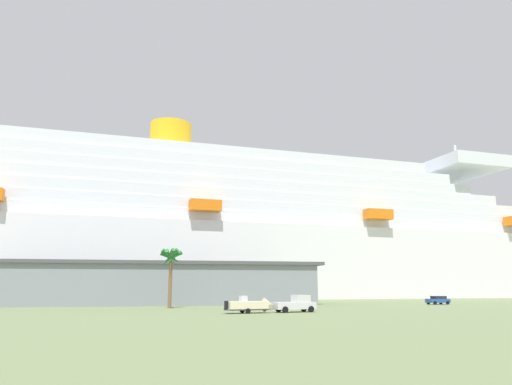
{
  "coord_description": "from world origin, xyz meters",
  "views": [
    {
      "loc": [
        -20.98,
        -71.72,
        3.24
      ],
      "look_at": [
        3.41,
        37.95,
        25.52
      ],
      "focal_mm": 33.51,
      "sensor_mm": 36.0,
      "label": 1
    }
  ],
  "objects_px": {
    "parked_car_silver_sedan": "(266,300)",
    "cruise_ship": "(272,239)",
    "palm_tree": "(171,261)",
    "parked_car_blue_suv": "(438,300)",
    "pickup_truck": "(296,304)",
    "small_boat_on_trailer": "(252,305)"
  },
  "relations": [
    {
      "from": "palm_tree",
      "to": "parked_car_blue_suv",
      "type": "distance_m",
      "value": 50.97
    },
    {
      "from": "small_boat_on_trailer",
      "to": "parked_car_blue_suv",
      "type": "bearing_deg",
      "value": 28.56
    },
    {
      "from": "palm_tree",
      "to": "cruise_ship",
      "type": "bearing_deg",
      "value": 61.98
    },
    {
      "from": "small_boat_on_trailer",
      "to": "palm_tree",
      "type": "bearing_deg",
      "value": 119.61
    },
    {
      "from": "cruise_ship",
      "to": "parked_car_blue_suv",
      "type": "bearing_deg",
      "value": -71.93
    },
    {
      "from": "parked_car_blue_suv",
      "to": "parked_car_silver_sedan",
      "type": "relative_size",
      "value": 1.05
    },
    {
      "from": "cruise_ship",
      "to": "parked_car_blue_suv",
      "type": "height_order",
      "value": "cruise_ship"
    },
    {
      "from": "palm_tree",
      "to": "parked_car_silver_sedan",
      "type": "relative_size",
      "value": 2.15
    },
    {
      "from": "small_boat_on_trailer",
      "to": "parked_car_blue_suv",
      "type": "distance_m",
      "value": 46.37
    },
    {
      "from": "cruise_ship",
      "to": "small_boat_on_trailer",
      "type": "distance_m",
      "value": 82.31
    },
    {
      "from": "small_boat_on_trailer",
      "to": "parked_car_silver_sedan",
      "type": "distance_m",
      "value": 33.35
    },
    {
      "from": "cruise_ship",
      "to": "parked_car_silver_sedan",
      "type": "relative_size",
      "value": 59.43
    },
    {
      "from": "parked_car_silver_sedan",
      "to": "pickup_truck",
      "type": "bearing_deg",
      "value": -96.52
    },
    {
      "from": "cruise_ship",
      "to": "parked_car_blue_suv",
      "type": "xyz_separation_m",
      "value": [
        18.02,
        -55.25,
        -16.42
      ]
    },
    {
      "from": "pickup_truck",
      "to": "parked_car_blue_suv",
      "type": "relative_size",
      "value": 1.3
    },
    {
      "from": "parked_car_silver_sedan",
      "to": "small_boat_on_trailer",
      "type": "bearing_deg",
      "value": -106.82
    },
    {
      "from": "parked_car_blue_suv",
      "to": "small_boat_on_trailer",
      "type": "bearing_deg",
      "value": -151.44
    },
    {
      "from": "small_boat_on_trailer",
      "to": "pickup_truck",
      "type": "bearing_deg",
      "value": 10.2
    },
    {
      "from": "pickup_truck",
      "to": "parked_car_silver_sedan",
      "type": "distance_m",
      "value": 31.02
    },
    {
      "from": "palm_tree",
      "to": "pickup_truck",
      "type": "bearing_deg",
      "value": -45.06
    },
    {
      "from": "pickup_truck",
      "to": "palm_tree",
      "type": "distance_m",
      "value": 23.06
    },
    {
      "from": "parked_car_silver_sedan",
      "to": "cruise_ship",
      "type": "bearing_deg",
      "value": 74.0
    }
  ]
}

